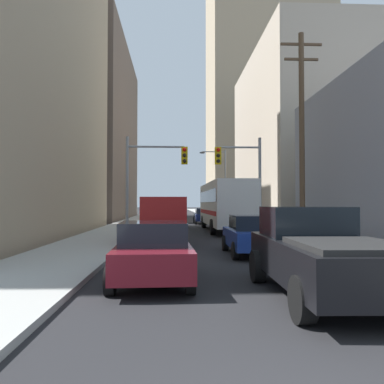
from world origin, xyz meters
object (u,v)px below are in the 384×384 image
Objects in this scene: traffic_signal_near_right at (241,170)px; sedan_beige at (168,220)px; sedan_navy at (204,216)px; cargo_van_red at (164,218)px; pickup_truck_black at (318,253)px; sedan_blue at (252,235)px; traffic_signal_near_left at (154,169)px; sedan_maroon at (154,252)px; city_bus at (225,204)px.

sedan_beige is at bearing 128.74° from traffic_signal_near_right.
cargo_van_red is at bearing -100.40° from sedan_navy.
pickup_truck_black reaches higher than sedan_blue.
pickup_truck_black is 1.29× the size of sedan_blue.
pickup_truck_black is 0.91× the size of traffic_signal_near_left.
sedan_maroon and sedan_beige have the same top height.
sedan_navy is 15.35m from traffic_signal_near_left.
sedan_blue is (3.53, 5.20, 0.00)m from sedan_maroon.
traffic_signal_near_left is at bearing 99.09° from cargo_van_red.
sedan_blue and sedan_beige have the same top height.
sedan_navy is at bearing 82.95° from sedan_maroon.
sedan_maroon is (-3.56, 1.64, -0.16)m from pickup_truck_black.
pickup_truck_black is at bearing -89.75° from sedan_blue.
pickup_truck_black reaches higher than sedan_maroon.
traffic_signal_near_right reaches higher than sedan_maroon.
pickup_truck_black is at bearing -80.77° from sedan_beige.
sedan_maroon is 6.28m from sedan_blue.
cargo_van_red is 5.55m from sedan_blue.
sedan_blue is 23.20m from sedan_navy.
cargo_van_red is 0.87× the size of traffic_signal_near_left.
sedan_blue is 0.70× the size of traffic_signal_near_left.
pickup_truck_black is at bearing -72.41° from cargo_van_red.
city_bus reaches higher than cargo_van_red.
cargo_van_red is 9.50m from sedan_maroon.
sedan_maroon is 0.71× the size of traffic_signal_near_left.
sedan_navy is at bearing 90.10° from pickup_truck_black.
pickup_truck_black is 1.28× the size of sedan_maroon.
traffic_signal_near_left reaches higher than city_bus.
sedan_beige is (-3.45, 21.26, -0.16)m from pickup_truck_black.
sedan_beige is 0.70× the size of traffic_signal_near_left.
sedan_beige is 1.01× the size of sedan_navy.
city_bus is at bearing 87.26° from sedan_blue.
traffic_signal_near_right is (4.51, -5.62, 3.22)m from sedan_beige.
sedan_blue is at bearing -97.03° from traffic_signal_near_right.
sedan_navy is (-0.64, 10.38, -1.16)m from city_bus.
sedan_navy is 0.70× the size of traffic_signal_near_right.
sedan_maroon is 1.01× the size of sedan_navy.
pickup_truck_black is 16.50m from traffic_signal_near_left.
sedan_beige is at bearing 103.35° from sedan_blue.
sedan_blue is (-0.03, 6.83, -0.16)m from pickup_truck_black.
traffic_signal_near_right is at bearing 71.74° from sedan_maroon.
traffic_signal_near_right reaches higher than sedan_beige.
sedan_beige is (0.07, 10.14, -0.52)m from cargo_van_red.
traffic_signal_near_right is (1.09, 8.80, 3.22)m from sedan_blue.
city_bus is at bearing 96.71° from traffic_signal_near_right.
traffic_signal_near_right reaches higher than pickup_truck_black.
sedan_maroon is at bearing -102.97° from city_bus.
pickup_truck_black is 11.67m from cargo_van_red.
sedan_navy is at bearing 79.60° from cargo_van_red.
cargo_van_red is (-4.11, -8.53, -0.64)m from city_bus.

